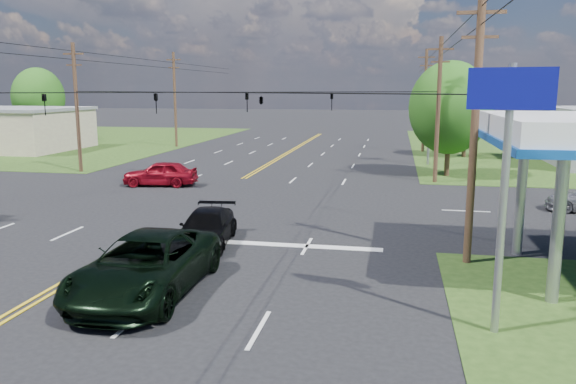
% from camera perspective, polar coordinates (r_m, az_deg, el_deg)
% --- Properties ---
extents(ground, '(280.00, 280.00, 0.00)m').
position_cam_1_polar(ground, '(31.70, -8.37, -0.93)').
color(ground, black).
rests_on(ground, ground).
extents(grass_nw, '(46.00, 48.00, 0.03)m').
position_cam_1_polar(grass_nw, '(76.51, -25.60, 4.79)').
color(grass_nw, '#234014').
rests_on(grass_nw, ground).
extents(stop_bar, '(10.00, 0.50, 0.02)m').
position_cam_1_polar(stop_bar, '(22.83, -3.06, -5.30)').
color(stop_bar, silver).
rests_on(stop_bar, ground).
extents(pole_se, '(1.60, 0.28, 9.50)m').
position_cam_1_polar(pole_se, '(20.53, 18.44, 6.36)').
color(pole_se, '#43281C').
rests_on(pole_se, ground).
extents(pole_nw, '(1.60, 0.28, 9.50)m').
position_cam_1_polar(pole_nw, '(44.88, -20.67, 8.16)').
color(pole_nw, '#43281C').
rests_on(pole_nw, ground).
extents(pole_ne, '(1.60, 0.28, 9.50)m').
position_cam_1_polar(pole_ne, '(38.43, 15.01, 8.20)').
color(pole_ne, '#43281C').
rests_on(pole_ne, ground).
extents(pole_left_far, '(1.60, 0.28, 10.00)m').
position_cam_1_polar(pole_left_far, '(61.90, -11.42, 9.30)').
color(pole_left_far, '#43281C').
rests_on(pole_left_far, ground).
extents(pole_right_far, '(1.60, 0.28, 10.00)m').
position_cam_1_polar(pole_right_far, '(57.39, 13.72, 9.14)').
color(pole_right_far, '#43281C').
rests_on(pole_right_far, ground).
extents(span_wire_signals, '(26.00, 18.00, 1.13)m').
position_cam_1_polar(span_wire_signals, '(31.09, -8.67, 9.97)').
color(span_wire_signals, black).
rests_on(span_wire_signals, ground).
extents(power_lines, '(26.04, 100.00, 0.64)m').
position_cam_1_polar(power_lines, '(29.31, -10.15, 15.01)').
color(power_lines, black).
rests_on(power_lines, ground).
extents(tree_right_a, '(5.70, 5.70, 8.18)m').
position_cam_1_polar(tree_right_a, '(41.50, 16.11, 8.22)').
color(tree_right_a, '#43281C').
rests_on(tree_right_a, ground).
extents(tree_right_b, '(4.94, 4.94, 7.09)m').
position_cam_1_polar(tree_right_b, '(53.71, 17.64, 7.86)').
color(tree_right_b, '#43281C').
rests_on(tree_right_b, ground).
extents(tree_far_l, '(6.08, 6.08, 8.72)m').
position_cam_1_polar(tree_far_l, '(74.52, -24.03, 8.79)').
color(tree_far_l, '#43281C').
rests_on(tree_far_l, ground).
extents(pickup_dkgreen, '(3.09, 6.58, 1.82)m').
position_cam_1_polar(pickup_dkgreen, '(17.71, -14.26, -7.23)').
color(pickup_dkgreen, black).
rests_on(pickup_dkgreen, ground).
extents(suv_black, '(2.50, 4.97, 1.38)m').
position_cam_1_polar(suv_black, '(22.75, -8.29, -3.65)').
color(suv_black, black).
rests_on(suv_black, ground).
extents(sedan_red, '(4.93, 2.51, 1.61)m').
position_cam_1_polar(sedan_red, '(37.20, -12.85, 1.86)').
color(sedan_red, maroon).
rests_on(sedan_red, ground).
extents(polesign_se, '(2.01, 0.60, 6.79)m').
position_cam_1_polar(polesign_se, '(14.62, 21.48, 5.85)').
color(polesign_se, '#A5A5AA').
rests_on(polesign_se, ground).
extents(polesign_ne, '(1.94, 0.86, 7.14)m').
position_cam_1_polar(polesign_ne, '(47.40, 14.29, 9.22)').
color(polesign_ne, '#A5A5AA').
rests_on(polesign_ne, ground).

